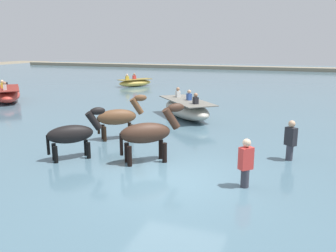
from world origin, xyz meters
The scene contains 11 objects.
ground_plane centered at (0.00, 0.00, 0.00)m, with size 120.00×120.00×0.00m, color #756B56.
water_surface centered at (0.00, 10.00, 0.21)m, with size 90.00×90.00×0.43m, color #476675.
horse_lead_bay centered at (-3.11, 2.97, 1.19)m, with size 1.62×1.43×2.01m.
horse_trailing_dark_bay centered at (-1.11, 0.97, 1.25)m, with size 1.72×1.49×2.12m.
horse_flank_black centered at (-3.33, 0.48, 1.15)m, with size 1.47×1.49×1.94m.
boat_far_inshore centered at (-13.51, 8.23, 0.84)m, with size 3.82×3.88×1.31m.
boat_near_port centered at (-9.63, 17.97, 0.73)m, with size 2.48×2.95×1.07m.
boat_near_starboard centered at (-1.94, 7.37, 0.85)m, with size 3.60×3.84×1.31m.
person_onlooker_right centered at (1.79, 0.08, 0.87)m, with size 0.37×0.37×1.63m.
person_spectator_far centered at (2.75, 2.57, 0.87)m, with size 0.37×0.36×1.63m.
far_shoreline centered at (0.00, 41.40, 0.44)m, with size 80.00×2.40×0.88m, color gray.
Camera 1 is at (2.74, -7.86, 3.77)m, focal length 36.98 mm.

